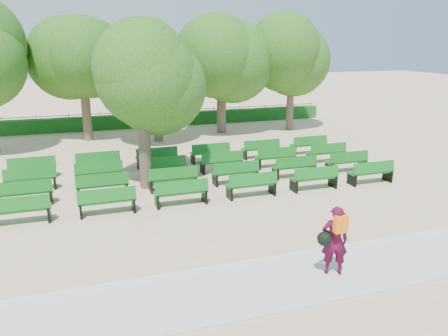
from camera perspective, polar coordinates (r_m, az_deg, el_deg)
name	(u,v)px	position (r m, az deg, el deg)	size (l,w,h in m)	color
ground	(201,189)	(17.33, -3.04, -2.81)	(120.00, 120.00, 0.00)	#CDAA88
paving	(283,283)	(10.98, 7.68, -14.60)	(30.00, 2.20, 0.06)	beige
curb	(264,260)	(11.87, 5.22, -11.89)	(30.00, 0.12, 0.10)	silver
hedge	(146,120)	(30.57, -10.11, 6.14)	(26.00, 0.70, 0.90)	#185D1C
fence	(146,126)	(31.04, -10.19, 5.44)	(26.00, 0.10, 1.02)	black
tree_line	(157,139)	(26.77, -8.77, 3.82)	(21.80, 6.80, 7.04)	#2E651B
bench_array	(199,178)	(18.46, -3.32, -1.29)	(1.91, 0.60, 1.20)	#12691B
tree_among	(141,80)	(16.99, -10.79, 11.22)	(4.34, 4.34, 6.22)	brown
person	(334,240)	(11.11, 14.18, -9.06)	(0.89, 0.63, 1.78)	#470A24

